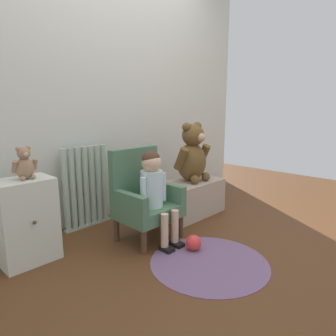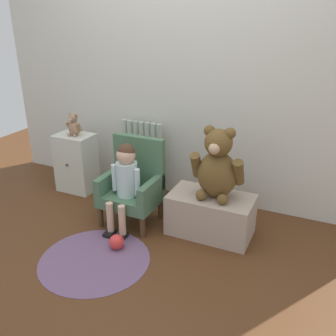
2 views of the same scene
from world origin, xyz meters
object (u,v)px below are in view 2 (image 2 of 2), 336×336
(low_bench, at_px, (211,215))
(large_teddy_bear, at_px, (217,167))
(small_teddy_bear, at_px, (74,126))
(toy_ball, at_px, (117,242))
(child_armchair, at_px, (133,184))
(radiator, at_px, (142,158))
(small_dresser, at_px, (76,163))
(floor_rug, at_px, (95,260))
(child_figure, at_px, (125,175))

(low_bench, bearing_deg, large_teddy_bear, 18.10)
(low_bench, distance_m, large_teddy_bear, 0.41)
(low_bench, distance_m, small_teddy_bear, 1.53)
(toy_ball, bearing_deg, child_armchair, 102.19)
(radiator, bearing_deg, child_armchair, -69.40)
(small_dresser, xyz_separation_m, large_teddy_bear, (1.49, -0.20, 0.29))
(radiator, relative_size, low_bench, 1.08)
(child_armchair, bearing_deg, floor_rug, -87.70)
(small_teddy_bear, distance_m, floor_rug, 1.37)
(toy_ball, bearing_deg, radiator, 106.90)
(radiator, distance_m, low_bench, 0.99)
(radiator, relative_size, child_armchair, 0.99)
(small_dresser, height_order, floor_rug, small_dresser)
(small_dresser, height_order, child_figure, child_figure)
(small_dresser, distance_m, child_figure, 0.91)
(child_armchair, height_order, child_figure, child_armchair)
(small_teddy_bear, bearing_deg, small_dresser, 157.89)
(child_figure, height_order, large_teddy_bear, large_teddy_bear)
(small_teddy_bear, bearing_deg, toy_ball, -38.98)
(small_teddy_bear, bearing_deg, child_figure, -26.46)
(small_teddy_bear, bearing_deg, low_bench, -7.97)
(large_teddy_bear, bearing_deg, radiator, 153.30)
(small_dresser, distance_m, low_bench, 1.48)
(radiator, xyz_separation_m, small_teddy_bear, (-0.58, -0.26, 0.31))
(small_dresser, relative_size, small_teddy_bear, 2.64)
(radiator, relative_size, floor_rug, 0.88)
(child_figure, xyz_separation_m, small_teddy_bear, (-0.78, 0.39, 0.20))
(child_figure, xyz_separation_m, floor_rug, (0.03, -0.51, -0.46))
(small_teddy_bear, distance_m, toy_ball, 1.28)
(child_armchair, relative_size, floor_rug, 0.89)
(toy_ball, bearing_deg, child_figure, 106.39)
(child_figure, bearing_deg, toy_ball, -73.61)
(large_teddy_bear, xyz_separation_m, floor_rug, (-0.66, -0.71, -0.57))
(child_armchair, bearing_deg, small_teddy_bear, 160.72)
(small_dresser, bearing_deg, floor_rug, -47.67)
(radiator, xyz_separation_m, small_dresser, (-0.60, -0.25, -0.07))
(child_figure, distance_m, small_teddy_bear, 0.89)
(radiator, distance_m, child_figure, 0.68)
(radiator, distance_m, child_armchair, 0.56)
(toy_ball, bearing_deg, low_bench, 41.73)
(child_figure, xyz_separation_m, toy_ball, (0.09, -0.32, -0.40))
(radiator, height_order, child_armchair, child_armchair)
(large_teddy_bear, bearing_deg, child_armchair, -173.30)
(radiator, relative_size, child_figure, 0.99)
(large_teddy_bear, bearing_deg, floor_rug, -133.25)
(small_dresser, relative_size, floor_rug, 0.71)
(radiator, height_order, child_figure, child_figure)
(child_armchair, xyz_separation_m, large_teddy_bear, (0.69, 0.08, 0.25))
(small_teddy_bear, relative_size, toy_ball, 1.89)
(child_figure, distance_m, floor_rug, 0.69)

